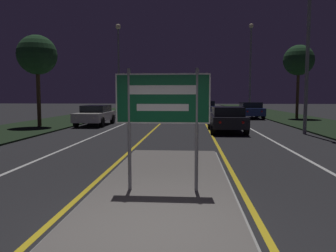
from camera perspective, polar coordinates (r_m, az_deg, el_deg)
name	(u,v)px	position (r m, az deg, el deg)	size (l,w,h in m)	color
ground_plane	(151,236)	(4.92, -2.95, -18.59)	(160.00, 160.00, 0.00)	#232326
median_island	(163,193)	(6.73, -0.90, -11.56)	(2.89, 9.72, 0.10)	#999993
verge_left	(60,121)	(26.52, -18.31, 0.77)	(5.00, 100.00, 0.08)	black
verge_right	(313,123)	(26.12, 24.00, 0.52)	(5.00, 100.00, 0.08)	black
centre_line_yellow_left	(167,118)	(29.61, -0.26, 1.40)	(0.12, 70.00, 0.01)	gold
centre_line_yellow_right	(203,118)	(29.55, 6.07, 1.37)	(0.12, 70.00, 0.01)	gold
lane_line_white_left	(138,118)	(29.91, -5.17, 1.42)	(0.12, 70.00, 0.01)	silver
lane_line_white_right	(232,118)	(29.76, 11.02, 1.33)	(0.12, 70.00, 0.01)	silver
edge_line_white_left	(106,118)	(30.53, -10.74, 1.43)	(0.10, 70.00, 0.01)	silver
edge_line_white_right	(266,118)	(30.27, 16.66, 1.27)	(0.10, 70.00, 0.01)	silver
highway_sign	(163,105)	(6.44, -0.93, 3.70)	(1.86, 0.07, 2.43)	gray
streetlight_left_far	(119,58)	(33.25, -8.60, 11.67)	(0.51, 0.51, 8.99)	gray
streetlight_right_near	(309,12)	(18.95, 23.37, 17.79)	(0.46, 0.46, 10.44)	gray
streetlight_right_far	(250,61)	(34.00, 14.16, 10.87)	(0.44, 0.44, 9.07)	gray
car_receding_0	(227,119)	(18.29, 10.23, 1.28)	(1.93, 4.34, 1.40)	black
car_receding_1	(250,110)	(30.00, 14.08, 2.75)	(2.02, 4.54, 1.45)	navy
car_receding_2	(207,107)	(37.09, 6.83, 3.31)	(1.86, 4.71, 1.45)	navy
car_approaching_0	(95,115)	(22.79, -12.52, 1.95)	(1.90, 4.56, 1.35)	silver
roadside_palm_left	(37,55)	(22.27, -21.83, 11.33)	(2.43, 2.43, 5.67)	#4C3823
roadside_palm_right	(299,61)	(30.19, 21.81, 10.52)	(2.54, 2.54, 6.19)	#4C3823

